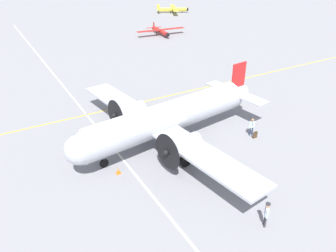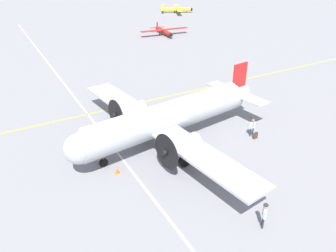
# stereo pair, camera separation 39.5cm
# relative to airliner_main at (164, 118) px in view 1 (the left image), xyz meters

# --- Properties ---
(ground_plane) EXTENTS (300.00, 300.00, 0.00)m
(ground_plane) POSITION_rel_airliner_main_xyz_m (-0.37, -0.05, -2.42)
(ground_plane) COLOR gray
(apron_line_eastwest) EXTENTS (120.00, 0.16, 0.01)m
(apron_line_eastwest) POSITION_rel_airliner_main_xyz_m (-0.37, -8.78, -2.42)
(apron_line_eastwest) COLOR gold
(apron_line_eastwest) RESTS_ON ground_plane
(apron_line_northsouth) EXTENTS (0.16, 120.00, 0.01)m
(apron_line_northsouth) POSITION_rel_airliner_main_xyz_m (4.19, -0.05, -2.42)
(apron_line_northsouth) COLOR silver
(apron_line_northsouth) RESTS_ON ground_plane
(airliner_main) EXTENTS (18.66, 22.21, 5.47)m
(airliner_main) POSITION_rel_airliner_main_xyz_m (0.00, 0.00, 0.00)
(airliner_main) COLOR #ADB2BC
(airliner_main) RESTS_ON ground_plane
(crew_foreground) EXTENTS (0.43, 0.48, 1.77)m
(crew_foreground) POSITION_rel_airliner_main_xyz_m (-0.48, 11.52, -1.31)
(crew_foreground) COLOR #2D2D33
(crew_foreground) RESTS_ON ground_plane
(passenger_boarding) EXTENTS (0.57, 0.28, 1.70)m
(passenger_boarding) POSITION_rel_airliner_main_xyz_m (-7.44, 2.78, -1.38)
(passenger_boarding) COLOR navy
(passenger_boarding) RESTS_ON ground_plane
(suitcase_near_door) EXTENTS (0.46, 0.13, 0.65)m
(suitcase_near_door) POSITION_rel_airliner_main_xyz_m (-7.42, 3.33, -2.12)
(suitcase_near_door) COLOR #47331E
(suitcase_near_door) RESTS_ON ground_plane
(light_aircraft_distant) EXTENTS (9.77, 7.27, 1.89)m
(light_aircraft_distant) POSITION_rel_airliner_main_xyz_m (-19.30, -35.35, -1.62)
(light_aircraft_distant) COLOR #B2231E
(light_aircraft_distant) RESTS_ON ground_plane
(light_aircraft_taxiing) EXTENTS (8.32, 10.68, 2.14)m
(light_aircraft_taxiing) POSITION_rel_airliner_main_xyz_m (-34.50, -55.92, -1.56)
(light_aircraft_taxiing) COLOR yellow
(light_aircraft_taxiing) RESTS_ON ground_plane
(traffic_cone) EXTENTS (0.36, 0.36, 0.48)m
(traffic_cone) POSITION_rel_airliner_main_xyz_m (5.20, 2.07, -2.20)
(traffic_cone) COLOR orange
(traffic_cone) RESTS_ON ground_plane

